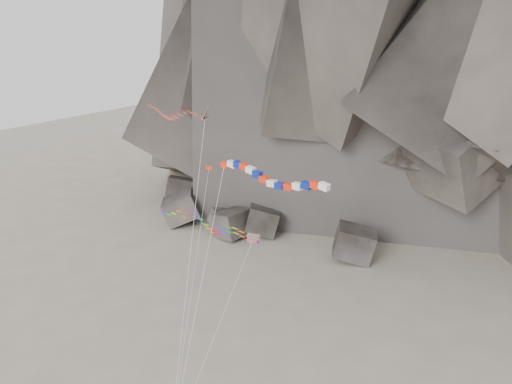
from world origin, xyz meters
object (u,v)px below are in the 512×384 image
Objects in this scene: parafoil_kite at (200,220)px; pennant_kite at (201,221)px; banner_kite at (269,178)px; delta_kite at (172,113)px.

parafoil_kite is 0.76× the size of pennant_kite.
banner_kite is 1.09× the size of pennant_kite.
parafoil_kite is at bearing 165.72° from banner_kite.
pennant_kite is (3.98, -4.37, 2.23)m from parafoil_kite.
delta_kite is 13.70m from banner_kite.
banner_kite is (12.98, -2.76, -3.38)m from delta_kite.
banner_kite reaches higher than parafoil_kite.
parafoil_kite is at bearing 32.33° from delta_kite.
delta_kite reaches higher than pennant_kite.
parafoil_kite is (-11.64, 4.73, -7.76)m from banner_kite.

